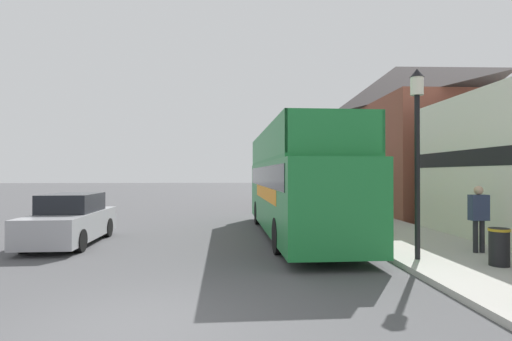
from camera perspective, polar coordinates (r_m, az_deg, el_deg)
The scene contains 10 objects.
ground_plane at distance 27.10m, azimuth -6.13°, elevation -5.30°, with size 144.00×144.00×0.00m, color #4C4C4F.
sidewalk at distance 24.75m, azimuth 10.65°, elevation -5.59°, with size 3.58×108.00×0.14m.
brick_terrace_rear at distance 27.96m, azimuth 19.36°, elevation 4.49°, with size 6.00×16.18×9.37m.
tour_bus at distance 14.90m, azimuth 5.67°, elevation -2.54°, with size 2.80×11.34×3.85m.
parked_car_ahead_of_bus at distance 23.40m, azimuth 4.21°, elevation -4.40°, with size 1.92×4.12×1.46m.
parked_car_far_side at distance 14.42m, azimuth -24.94°, elevation -6.51°, with size 1.92×4.64×1.63m.
pedestrian_third at distance 12.48m, azimuth 29.21°, elevation -5.25°, with size 0.48×0.26×1.82m.
lamp_post_nearest at distance 10.89m, azimuth 22.03°, elevation 5.66°, with size 0.35×0.35×4.80m.
lamp_post_second at distance 17.62m, azimuth 11.90°, elevation 3.09°, with size 0.35×0.35×4.69m.
litter_bin at distance 11.03m, azimuth 31.41°, elevation -9.15°, with size 0.48×0.48×0.88m.
Camera 1 is at (1.50, -5.96, 2.29)m, focal length 28.00 mm.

